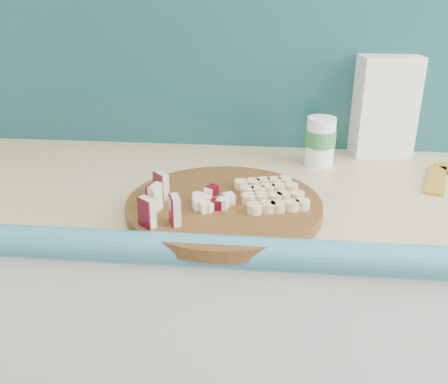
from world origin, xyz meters
The scene contains 8 objects.
kitchen_counter centered at (0.10, 1.50, 0.46)m, with size 2.20×0.63×0.91m.
backsplash centered at (0.10, 1.79, 1.16)m, with size 2.20×0.02×0.50m, color teal.
cutting_board centered at (-0.27, 1.36, 0.92)m, with size 0.39×0.39×0.02m, color #44280E.
apple_wedges centered at (-0.38, 1.29, 0.96)m, with size 0.07×0.16×0.05m.
apple_chunks centered at (-0.29, 1.35, 0.94)m, with size 0.06×0.06×0.02m.
banana_slices centered at (-0.17, 1.38, 0.94)m, with size 0.15×0.17×0.02m.
flour_bag centered at (0.11, 1.76, 1.04)m, with size 0.15×0.11×0.26m, color silver.
canister centered at (-0.06, 1.65, 0.97)m, with size 0.07×0.07×0.12m.
Camera 1 is at (-0.18, 0.46, 1.35)m, focal length 40.00 mm.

